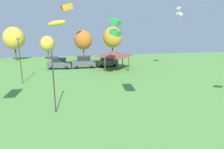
{
  "coord_description": "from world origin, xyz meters",
  "views": [
    {
      "loc": [
        -3.4,
        2.03,
        8.56
      ],
      "look_at": [
        -1.02,
        14.48,
        5.43
      ],
      "focal_mm": 32.0,
      "sensor_mm": 36.0,
      "label": 1
    }
  ],
  "objects_px": {
    "light_post_1": "(53,78)",
    "treeline_tree_2": "(47,44)",
    "kite_flying_5": "(115,27)",
    "parked_car_third_from_left": "(107,61)",
    "parked_car_leftmost": "(59,63)",
    "parked_car_second_from_left": "(84,62)",
    "kite_flying_3": "(180,11)",
    "kite_flying_2": "(66,1)",
    "treeline_tree_4": "(113,37)",
    "light_post_0": "(20,59)",
    "park_pavilion": "(114,54)",
    "treeline_tree_1": "(14,38)",
    "treeline_tree_3": "(83,40)",
    "kite_flying_8": "(56,23)"
  },
  "relations": [
    {
      "from": "kite_flying_2",
      "to": "kite_flying_3",
      "type": "height_order",
      "value": "kite_flying_2"
    },
    {
      "from": "parked_car_third_from_left",
      "to": "treeline_tree_1",
      "type": "xyz_separation_m",
      "value": [
        -20.98,
        11.58,
        4.41
      ]
    },
    {
      "from": "treeline_tree_1",
      "to": "kite_flying_2",
      "type": "bearing_deg",
      "value": -56.06
    },
    {
      "from": "treeline_tree_2",
      "to": "kite_flying_3",
      "type": "bearing_deg",
      "value": -33.93
    },
    {
      "from": "kite_flying_5",
      "to": "treeline_tree_4",
      "type": "bearing_deg",
      "value": 80.05
    },
    {
      "from": "kite_flying_3",
      "to": "light_post_1",
      "type": "relative_size",
      "value": 0.51
    },
    {
      "from": "parked_car_leftmost",
      "to": "parked_car_second_from_left",
      "type": "height_order",
      "value": "parked_car_second_from_left"
    },
    {
      "from": "kite_flying_5",
      "to": "treeline_tree_4",
      "type": "xyz_separation_m",
      "value": [
        4.12,
        23.49,
        -2.87
      ]
    },
    {
      "from": "treeline_tree_2",
      "to": "light_post_0",
      "type": "bearing_deg",
      "value": -93.64
    },
    {
      "from": "parked_car_second_from_left",
      "to": "treeline_tree_2",
      "type": "height_order",
      "value": "treeline_tree_2"
    },
    {
      "from": "light_post_1",
      "to": "treeline_tree_2",
      "type": "distance_m",
      "value": 33.37
    },
    {
      "from": "kite_flying_2",
      "to": "treeline_tree_3",
      "type": "xyz_separation_m",
      "value": [
        3.29,
        20.3,
        -7.26
      ]
    },
    {
      "from": "light_post_0",
      "to": "light_post_1",
      "type": "bearing_deg",
      "value": -63.52
    },
    {
      "from": "kite_flying_2",
      "to": "treeline_tree_2",
      "type": "distance_m",
      "value": 21.96
    },
    {
      "from": "light_post_0",
      "to": "treeline_tree_2",
      "type": "xyz_separation_m",
      "value": [
        1.37,
        21.55,
        0.29
      ]
    },
    {
      "from": "light_post_0",
      "to": "treeline_tree_2",
      "type": "bearing_deg",
      "value": 86.36
    },
    {
      "from": "treeline_tree_2",
      "to": "treeline_tree_3",
      "type": "distance_m",
      "value": 9.0
    },
    {
      "from": "kite_flying_5",
      "to": "park_pavilion",
      "type": "relative_size",
      "value": 0.44
    },
    {
      "from": "treeline_tree_1",
      "to": "treeline_tree_3",
      "type": "xyz_separation_m",
      "value": [
        16.71,
        0.35,
        -0.68
      ]
    },
    {
      "from": "parked_car_second_from_left",
      "to": "treeline_tree_2",
      "type": "xyz_separation_m",
      "value": [
        -8.35,
        11.74,
        2.9
      ]
    },
    {
      "from": "treeline_tree_3",
      "to": "kite_flying_3",
      "type": "bearing_deg",
      "value": -46.92
    },
    {
      "from": "kite_flying_3",
      "to": "parked_car_third_from_left",
      "type": "relative_size",
      "value": 0.71
    },
    {
      "from": "treeline_tree_3",
      "to": "kite_flying_8",
      "type": "bearing_deg",
      "value": -103.77
    },
    {
      "from": "kite_flying_8",
      "to": "parked_car_third_from_left",
      "type": "relative_size",
      "value": 0.72
    },
    {
      "from": "kite_flying_8",
      "to": "light_post_0",
      "type": "relative_size",
      "value": 0.5
    },
    {
      "from": "kite_flying_3",
      "to": "parked_car_second_from_left",
      "type": "distance_m",
      "value": 20.76
    },
    {
      "from": "kite_flying_3",
      "to": "park_pavilion",
      "type": "relative_size",
      "value": 0.54
    },
    {
      "from": "treeline_tree_2",
      "to": "light_post_1",
      "type": "bearing_deg",
      "value": -82.47
    },
    {
      "from": "parked_car_leftmost",
      "to": "kite_flying_5",
      "type": "bearing_deg",
      "value": -43.79
    },
    {
      "from": "kite_flying_5",
      "to": "parked_car_third_from_left",
      "type": "xyz_separation_m",
      "value": [
        0.54,
        11.22,
        -7.18
      ]
    },
    {
      "from": "parked_car_leftmost",
      "to": "parked_car_second_from_left",
      "type": "distance_m",
      "value": 4.88
    },
    {
      "from": "kite_flying_3",
      "to": "kite_flying_2",
      "type": "bearing_deg",
      "value": -173.39
    },
    {
      "from": "kite_flying_2",
      "to": "treeline_tree_2",
      "type": "relative_size",
      "value": 0.48
    },
    {
      "from": "parked_car_third_from_left",
      "to": "treeline_tree_1",
      "type": "height_order",
      "value": "treeline_tree_1"
    },
    {
      "from": "kite_flying_3",
      "to": "parked_car_third_from_left",
      "type": "xyz_separation_m",
      "value": [
        -12.53,
        6.04,
        -9.92
      ]
    },
    {
      "from": "kite_flying_2",
      "to": "treeline_tree_2",
      "type": "height_order",
      "value": "kite_flying_2"
    },
    {
      "from": "kite_flying_8",
      "to": "treeline_tree_1",
      "type": "height_order",
      "value": "kite_flying_8"
    },
    {
      "from": "light_post_0",
      "to": "light_post_1",
      "type": "relative_size",
      "value": 1.05
    },
    {
      "from": "kite_flying_2",
      "to": "treeline_tree_1",
      "type": "distance_m",
      "value": 24.93
    },
    {
      "from": "kite_flying_5",
      "to": "parked_car_second_from_left",
      "type": "xyz_separation_m",
      "value": [
        -4.33,
        10.76,
        -7.09
      ]
    },
    {
      "from": "treeline_tree_3",
      "to": "parked_car_second_from_left",
      "type": "bearing_deg",
      "value": -92.79
    },
    {
      "from": "kite_flying_8",
      "to": "treeline_tree_3",
      "type": "distance_m",
      "value": 21.26
    },
    {
      "from": "parked_car_leftmost",
      "to": "treeline_tree_4",
      "type": "distance_m",
      "value": 18.9
    },
    {
      "from": "kite_flying_5",
      "to": "light_post_1",
      "type": "xyz_separation_m",
      "value": [
        -8.3,
        -10.58,
        -4.66
      ]
    },
    {
      "from": "park_pavilion",
      "to": "treeline_tree_1",
      "type": "distance_m",
      "value": 26.35
    },
    {
      "from": "treeline_tree_2",
      "to": "treeline_tree_3",
      "type": "relative_size",
      "value": 0.82
    },
    {
      "from": "treeline_tree_1",
      "to": "parked_car_second_from_left",
      "type": "bearing_deg",
      "value": -36.78
    },
    {
      "from": "kite_flying_5",
      "to": "park_pavilion",
      "type": "bearing_deg",
      "value": 79.2
    },
    {
      "from": "kite_flying_3",
      "to": "parked_car_leftmost",
      "type": "height_order",
      "value": "kite_flying_3"
    },
    {
      "from": "kite_flying_2",
      "to": "kite_flying_8",
      "type": "xyz_separation_m",
      "value": [
        -1.68,
        0.03,
        -3.2
      ]
    }
  ]
}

